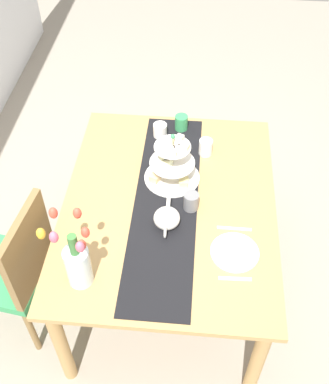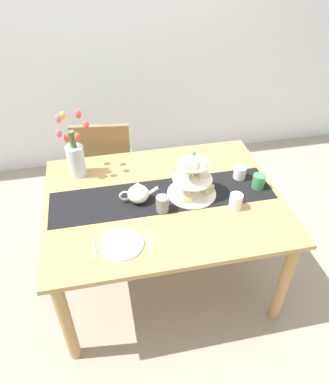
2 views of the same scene
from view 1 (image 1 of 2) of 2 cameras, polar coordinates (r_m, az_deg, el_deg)
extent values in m
plane|color=gray|center=(3.04, 0.47, -10.51)|extent=(8.00, 8.00, 0.00)
cube|color=tan|center=(2.46, 0.57, -1.50)|extent=(1.42, 1.10, 0.03)
cylinder|color=tan|center=(2.45, 11.08, -19.36)|extent=(0.07, 0.07, 0.70)
cylinder|color=tan|center=(3.19, 10.09, 2.17)|extent=(0.07, 0.07, 0.70)
cylinder|color=tan|center=(2.49, -12.35, -17.48)|extent=(0.07, 0.07, 0.70)
cylinder|color=tan|center=(3.22, -7.05, 3.25)|extent=(0.07, 0.07, 0.70)
cylinder|color=olive|center=(3.02, -19.15, -8.04)|extent=(0.04, 0.04, 0.41)
cylinder|color=olive|center=(2.88, -12.83, -9.62)|extent=(0.04, 0.04, 0.41)
cylinder|color=olive|center=(2.73, -15.71, -15.68)|extent=(0.04, 0.04, 0.41)
cube|color=#389356|center=(2.68, -18.64, -9.09)|extent=(0.47, 0.47, 0.05)
cube|color=olive|center=(2.41, -16.06, -6.79)|extent=(0.42, 0.09, 0.45)
cube|color=black|center=(2.45, 0.17, -1.21)|extent=(1.36, 0.33, 0.00)
cylinder|color=beige|center=(2.47, 0.94, 4.01)|extent=(0.01, 0.01, 0.28)
cylinder|color=white|center=(2.57, 0.90, 1.78)|extent=(0.30, 0.30, 0.01)
cylinder|color=white|center=(2.49, 0.93, 3.56)|extent=(0.24, 0.24, 0.01)
cylinder|color=white|center=(2.41, 0.96, 5.45)|extent=(0.19, 0.19, 0.01)
cube|color=beige|center=(2.61, 1.23, 3.64)|extent=(0.09, 0.09, 0.05)
cube|color=#E4C186|center=(2.53, -1.17, 1.74)|extent=(0.07, 0.07, 0.04)
cube|color=#E3D58A|center=(2.51, 2.33, 1.20)|extent=(0.06, 0.05, 0.04)
cube|color=beige|center=(2.53, 1.10, 4.99)|extent=(0.06, 0.04, 0.03)
cube|color=beige|center=(2.51, 0.05, 4.69)|extent=(0.07, 0.06, 0.03)
cube|color=beige|center=(2.47, -0.07, 3.83)|extent=(0.04, 0.06, 0.03)
cube|color=beige|center=(2.46, 0.22, 3.46)|extent=(0.07, 0.06, 0.03)
cube|color=beige|center=(2.36, 0.97, 4.90)|extent=(0.06, 0.05, 0.03)
cube|color=beige|center=(2.37, 1.65, 5.04)|extent=(0.07, 0.06, 0.03)
cube|color=beige|center=(2.39, 2.31, 5.52)|extent=(0.05, 0.07, 0.03)
cube|color=silver|center=(2.43, 1.74, 6.35)|extent=(0.07, 0.06, 0.03)
sphere|color=#389356|center=(2.37, 0.98, 6.70)|extent=(0.02, 0.02, 0.02)
ellipsoid|color=white|center=(2.31, 0.28, -3.17)|extent=(0.13, 0.13, 0.10)
cone|color=white|center=(2.26, 0.28, -2.06)|extent=(0.06, 0.06, 0.04)
cylinder|color=white|center=(2.36, 0.46, -1.34)|extent=(0.07, 0.02, 0.06)
torus|color=white|center=(2.26, 0.10, -4.72)|extent=(0.07, 0.01, 0.07)
cylinder|color=silver|center=(2.12, -10.32, -8.80)|extent=(0.11, 0.11, 0.21)
cylinder|color=#3D7538|center=(1.99, -10.89, -6.32)|extent=(0.04, 0.04, 0.12)
ellipsoid|color=#EF4C38|center=(1.97, -10.46, -2.53)|extent=(0.04, 0.04, 0.06)
ellipsoid|color=#EF4C38|center=(1.95, -13.25, -2.47)|extent=(0.04, 0.04, 0.06)
ellipsoid|color=yellow|center=(1.91, -14.65, -4.87)|extent=(0.04, 0.04, 0.06)
ellipsoid|color=#E5607A|center=(1.87, -13.18, -5.31)|extent=(0.04, 0.04, 0.06)
ellipsoid|color=#E5607A|center=(1.88, -10.13, -6.52)|extent=(0.04, 0.04, 0.06)
ellipsoid|color=#EF4C38|center=(1.93, -9.92, -6.29)|extent=(0.04, 0.04, 0.06)
ellipsoid|color=#EF4C38|center=(1.97, -9.51, -4.82)|extent=(0.04, 0.04, 0.06)
cylinder|color=white|center=(2.80, -0.54, 7.42)|extent=(0.08, 0.08, 0.08)
cylinder|color=white|center=(2.27, 8.44, -7.19)|extent=(0.23, 0.23, 0.01)
cube|color=silver|center=(2.19, 8.48, -10.29)|extent=(0.02, 0.15, 0.01)
cube|color=silver|center=(2.36, 8.40, -4.37)|extent=(0.01, 0.17, 0.01)
cylinder|color=slate|center=(2.39, 3.23, -1.13)|extent=(0.08, 0.08, 0.09)
cylinder|color=white|center=(2.69, 4.97, 5.40)|extent=(0.08, 0.08, 0.09)
cylinder|color=#389356|center=(2.85, 2.04, 8.32)|extent=(0.08, 0.08, 0.09)
camera|label=2|loc=(2.05, 56.20, 15.54)|focal=33.80mm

